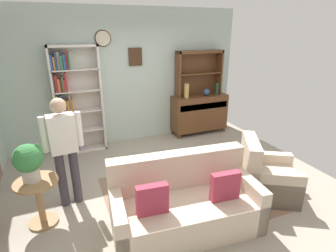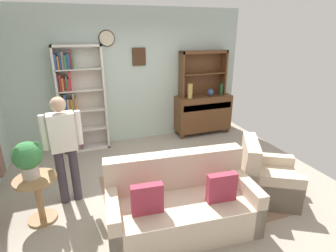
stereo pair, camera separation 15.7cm
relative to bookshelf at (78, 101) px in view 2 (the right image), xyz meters
name	(u,v)px [view 2 (the right image)]	position (x,y,z in m)	size (l,w,h in m)	color
ground_plane	(166,187)	(1.16, -1.94, -1.04)	(5.40, 4.60, 0.02)	#9E9384
wall_back	(132,77)	(1.16, 0.19, 0.37)	(5.00, 0.09, 2.80)	#ADC1B7
area_rug	(185,194)	(1.36, -2.24, -1.03)	(2.38, 1.90, 0.01)	#846651
bookshelf	(78,101)	(0.00, 0.00, 0.00)	(0.90, 0.30, 2.10)	silver
sideboard	(203,113)	(2.75, -0.08, -0.52)	(1.30, 0.45, 0.92)	brown
sideboard_hutch	(203,67)	(2.75, 0.03, 0.53)	(1.10, 0.26, 1.00)	brown
vase_tall	(190,91)	(2.36, -0.16, 0.05)	(0.11, 0.11, 0.32)	tan
vase_round	(210,92)	(2.88, -0.15, -0.03)	(0.15, 0.15, 0.17)	#33476B
bottle_wine	(221,89)	(3.14, -0.17, 0.02)	(0.07, 0.07, 0.27)	#194223
couch_floral	(181,205)	(1.02, -2.83, -0.72)	(1.88, 1.03, 0.90)	beige
armchair_floral	(266,179)	(2.44, -2.70, -0.74)	(1.05, 1.04, 0.88)	beige
plant_stand	(38,194)	(-0.64, -2.10, -0.64)	(0.52, 0.52, 0.63)	#997047
potted_plant_large	(28,158)	(-0.68, -2.07, -0.12)	(0.35, 0.35, 0.48)	beige
person_reading	(64,144)	(-0.27, -1.79, -0.12)	(0.53, 0.23, 1.56)	#38333D
coffee_table	(174,167)	(1.26, -1.98, -0.68)	(0.80, 0.50, 0.42)	brown
book_stack	(171,159)	(1.24, -1.89, -0.58)	(0.19, 0.15, 0.05)	#B22D33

